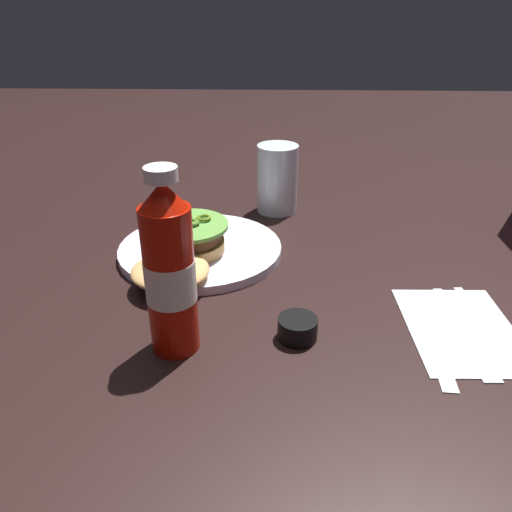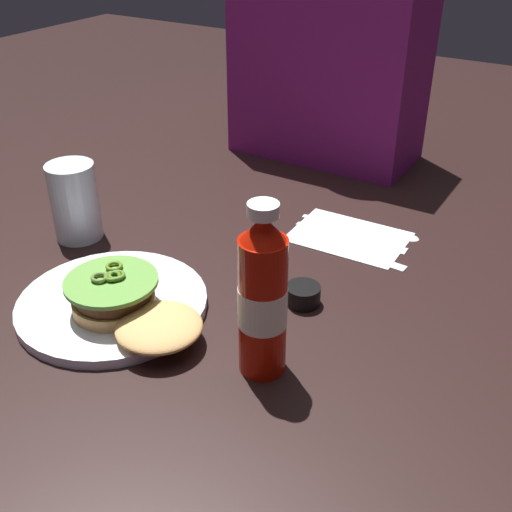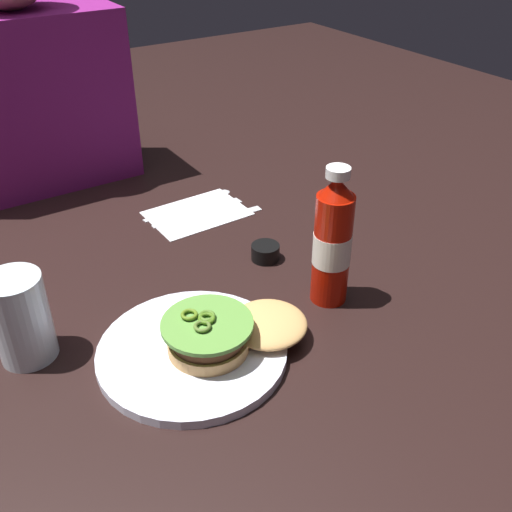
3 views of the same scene
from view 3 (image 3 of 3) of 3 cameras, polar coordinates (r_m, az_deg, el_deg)
name	(u,v)px [view 3 (image 3 of 3)]	position (r m, az deg, el deg)	size (l,w,h in m)	color
ground_plane	(125,312)	(0.91, -12.63, -5.32)	(3.00, 3.00, 0.00)	black
dinner_plate	(192,351)	(0.82, -6.20, -9.20)	(0.26, 0.26, 0.01)	white
burger_sandwich	(231,331)	(0.80, -2.47, -7.28)	(0.20, 0.13, 0.05)	tan
ketchup_bottle	(332,242)	(0.87, 7.42, 1.32)	(0.06, 0.06, 0.22)	#AD1305
water_glass	(21,318)	(0.84, -21.87, -5.62)	(0.08, 0.08, 0.13)	silver
condiment_cup	(265,252)	(1.00, 0.91, 0.38)	(0.05, 0.05, 0.03)	black
napkin	(197,213)	(1.15, -5.74, 4.18)	(0.18, 0.13, 0.00)	white
butter_knife	(220,217)	(1.13, -3.56, 3.84)	(0.20, 0.03, 0.00)	silver
fork_utensil	(205,209)	(1.15, -4.93, 4.59)	(0.19, 0.02, 0.00)	silver
spoon_utensil	(200,199)	(1.19, -5.49, 5.53)	(0.20, 0.04, 0.00)	silver
diner_person	(26,78)	(1.28, -21.44, 15.79)	(0.37, 0.18, 0.52)	#791A6B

